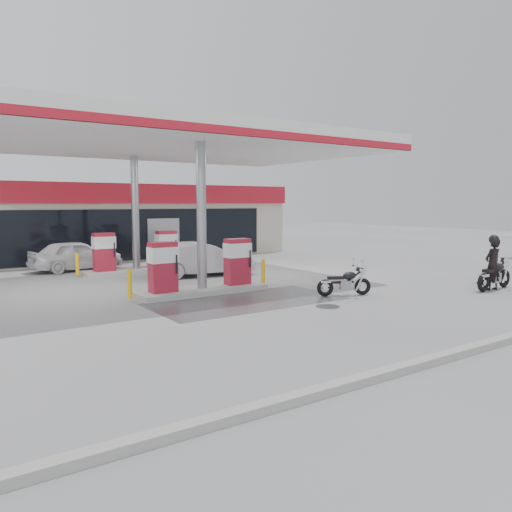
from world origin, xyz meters
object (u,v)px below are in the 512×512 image
at_px(main_motorcycle, 495,275).
at_px(pump_island_near, 202,272).
at_px(attendant, 174,246).
at_px(hatchback_silver, 202,259).
at_px(biker_main, 493,264).
at_px(sedan_white, 76,255).
at_px(parked_motorcycle, 345,283).
at_px(parked_car_right, 231,244).
at_px(pump_island_far, 136,256).

bearing_deg(main_motorcycle, pump_island_near, 145.15).
xyz_separation_m(attendant, hatchback_silver, (-1.00, -4.81, -0.12)).
bearing_deg(biker_main, sedan_white, -46.32).
xyz_separation_m(pump_island_near, biker_main, (8.60, -5.14, 0.20)).
relative_size(parked_motorcycle, parked_car_right, 0.46).
xyz_separation_m(pump_island_near, pump_island_far, (0.00, 6.00, 0.00)).
relative_size(pump_island_far, sedan_white, 1.29).
bearing_deg(biker_main, main_motorcycle, -168.83).
relative_size(pump_island_far, attendant, 3.11).
xyz_separation_m(biker_main, parked_car_right, (-0.47, 16.57, -0.38)).
xyz_separation_m(pump_island_far, biker_main, (8.60, -11.14, 0.20)).
relative_size(biker_main, parked_car_right, 0.48).
height_order(biker_main, sedan_white, biker_main).
bearing_deg(pump_island_near, sedan_white, 103.45).
height_order(pump_island_near, biker_main, biker_main).
xyz_separation_m(hatchback_silver, parked_car_right, (6.22, 7.84, -0.18)).
bearing_deg(hatchback_silver, attendant, -2.09).
height_order(pump_island_far, attendant, pump_island_far).
distance_m(pump_island_near, biker_main, 10.02).
xyz_separation_m(biker_main, parked_motorcycle, (-4.95, 2.12, -0.48)).
bearing_deg(attendant, main_motorcycle, -152.25).
distance_m(attendant, parked_car_right, 6.04).
xyz_separation_m(main_motorcycle, parked_motorcycle, (-5.15, 2.10, -0.07)).
relative_size(hatchback_silver, parked_car_right, 1.12).
relative_size(main_motorcycle, attendant, 1.32).
height_order(pump_island_far, sedan_white, pump_island_far).
relative_size(pump_island_far, parked_motorcycle, 2.92).
bearing_deg(sedan_white, biker_main, -148.33).
relative_size(pump_island_far, hatchback_silver, 1.21).
relative_size(sedan_white, attendant, 2.42).
relative_size(attendant, hatchback_silver, 0.39).
height_order(main_motorcycle, sedan_white, sedan_white).
height_order(attendant, hatchback_silver, attendant).
distance_m(sedan_white, hatchback_silver, 6.01).
height_order(parked_motorcycle, attendant, attendant).
bearing_deg(attendant, pump_island_near, 165.19).
height_order(biker_main, hatchback_silver, biker_main).
bearing_deg(pump_island_far, sedan_white, 131.72).
relative_size(pump_island_near, parked_motorcycle, 2.92).
relative_size(biker_main, parked_motorcycle, 1.03).
xyz_separation_m(main_motorcycle, parked_car_right, (-0.67, 16.55, 0.03)).
xyz_separation_m(parked_motorcycle, sedan_white, (-5.61, 11.21, 0.26)).
xyz_separation_m(attendant, parked_car_right, (5.22, 3.02, -0.30)).
relative_size(pump_island_near, biker_main, 2.84).
xyz_separation_m(pump_island_far, parked_motorcycle, (3.65, -9.01, -0.29)).
relative_size(pump_island_near, main_motorcycle, 2.36).
distance_m(hatchback_silver, parked_car_right, 10.01).
bearing_deg(parked_car_right, sedan_white, 124.83).
bearing_deg(parked_motorcycle, pump_island_near, 163.32).
height_order(sedan_white, hatchback_silver, hatchback_silver).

